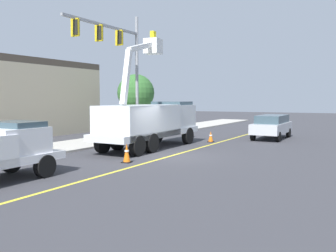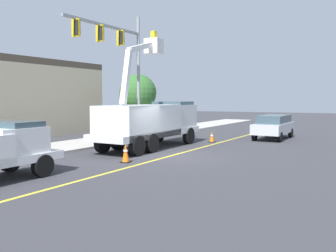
{
  "view_description": "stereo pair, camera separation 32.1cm",
  "coord_description": "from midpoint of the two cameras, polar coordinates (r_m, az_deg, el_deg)",
  "views": [
    {
      "loc": [
        -16.91,
        -7.18,
        2.92
      ],
      "look_at": [
        1.4,
        0.74,
        1.4
      ],
      "focal_mm": 39.47,
      "sensor_mm": 36.0,
      "label": 1
    },
    {
      "loc": [
        -16.78,
        -7.47,
        2.92
      ],
      "look_at": [
        1.4,
        0.74,
        1.4
      ],
      "focal_mm": 39.47,
      "sensor_mm": 36.0,
      "label": 2
    }
  ],
  "objects": [
    {
      "name": "traffic_cone_mid_front",
      "position": [
        16.84,
        -6.94,
        -4.2
      ],
      "size": [
        0.4,
        0.4,
        0.86
      ],
      "color": "black",
      "rests_on": "ground"
    },
    {
      "name": "traffic_cone_mid_rear",
      "position": [
        24.57,
        6.24,
        -1.67
      ],
      "size": [
        0.4,
        0.4,
        0.71
      ],
      "color": "black",
      "rests_on": "ground"
    },
    {
      "name": "passing_minivan",
      "position": [
        27.32,
        15.41,
        0.12
      ],
      "size": [
        4.97,
        2.4,
        1.69
      ],
      "color": "silver",
      "rests_on": "ground"
    },
    {
      "name": "traffic_signal_mast",
      "position": [
        24.96,
        -8.12,
        11.11
      ],
      "size": [
        7.25,
        1.05,
        8.62
      ],
      "color": "gray",
      "rests_on": "ground"
    },
    {
      "name": "utility_bucket_truck",
      "position": [
        21.59,
        -3.2,
        0.88
      ],
      "size": [
        8.42,
        3.35,
        6.93
      ],
      "color": "silver",
      "rests_on": "ground"
    },
    {
      "name": "ground",
      "position": [
        18.6,
        -0.12,
        -4.68
      ],
      "size": [
        120.0,
        120.0,
        0.0
      ],
      "primitive_type": "plane",
      "color": "#38383D"
    },
    {
      "name": "lane_centre_stripe",
      "position": [
        18.6,
        -0.12,
        -4.66
      ],
      "size": [
        49.74,
        5.46,
        0.01
      ],
      "primitive_type": "cube",
      "rotation": [
        0.0,
        0.0,
        -0.11
      ],
      "color": "yellow",
      "rests_on": "ground"
    },
    {
      "name": "sidewalk_far_side",
      "position": [
        22.86,
        -15.66,
        -2.99
      ],
      "size": [
        60.04,
        9.94,
        0.12
      ],
      "primitive_type": "cube",
      "rotation": [
        0.0,
        0.0,
        -0.11
      ],
      "color": "#B2ADA3",
      "rests_on": "ground"
    },
    {
      "name": "street_tree_right",
      "position": [
        30.41,
        -5.29,
        5.1
      ],
      "size": [
        3.03,
        3.03,
        4.85
      ],
      "color": "brown",
      "rests_on": "ground"
    }
  ]
}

